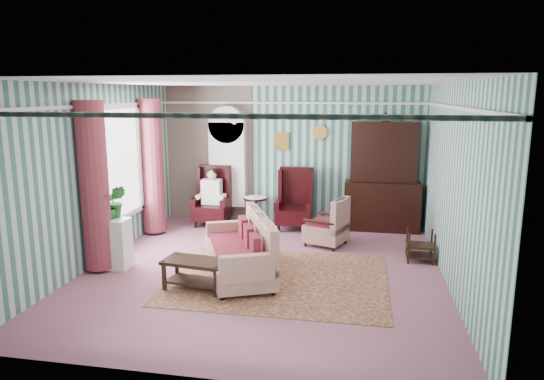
% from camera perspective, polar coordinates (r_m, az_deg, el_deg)
% --- Properties ---
extents(floor, '(6.00, 6.00, 0.00)m').
position_cam_1_polar(floor, '(7.75, -0.99, -9.44)').
color(floor, '#945667').
rests_on(floor, ground).
extents(room_shell, '(5.53, 6.02, 2.91)m').
position_cam_1_polar(room_shell, '(7.60, -5.36, 5.68)').
color(room_shell, '#35605B').
rests_on(room_shell, ground).
extents(bookcase, '(0.80, 0.28, 2.24)m').
position_cam_1_polar(bookcase, '(10.45, -5.20, 2.32)').
color(bookcase, white).
rests_on(bookcase, floor).
extents(dresser_hutch, '(1.50, 0.56, 2.36)m').
position_cam_1_polar(dresser_hutch, '(9.96, 12.94, 1.97)').
color(dresser_hutch, black).
rests_on(dresser_hutch, floor).
extents(wingback_left, '(0.76, 0.80, 1.25)m').
position_cam_1_polar(wingback_left, '(10.25, -7.08, -0.72)').
color(wingback_left, black).
rests_on(wingback_left, floor).
extents(wingback_right, '(0.76, 0.80, 1.25)m').
position_cam_1_polar(wingback_right, '(9.87, 2.66, -1.11)').
color(wingback_right, black).
rests_on(wingback_right, floor).
extents(seated_woman, '(0.44, 0.40, 1.18)m').
position_cam_1_polar(seated_woman, '(10.25, -7.07, -0.91)').
color(seated_woman, white).
rests_on(seated_woman, floor).
extents(round_side_table, '(0.50, 0.50, 0.60)m').
position_cam_1_polar(round_side_table, '(10.23, -1.96, -2.53)').
color(round_side_table, black).
rests_on(round_side_table, floor).
extents(nest_table, '(0.45, 0.38, 0.54)m').
position_cam_1_polar(nest_table, '(8.44, 17.05, -6.26)').
color(nest_table, black).
rests_on(nest_table, floor).
extents(plant_stand, '(0.55, 0.35, 0.80)m').
position_cam_1_polar(plant_stand, '(8.16, -18.30, -5.99)').
color(plant_stand, silver).
rests_on(plant_stand, floor).
extents(rug, '(3.20, 2.60, 0.01)m').
position_cam_1_polar(rug, '(7.42, 0.86, -10.35)').
color(rug, '#551C22').
rests_on(rug, floor).
extents(sofa, '(1.69, 2.15, 0.98)m').
position_cam_1_polar(sofa, '(7.38, -4.02, -6.50)').
color(sofa, beige).
rests_on(sofa, floor).
extents(floral_armchair, '(1.00, 0.97, 1.05)m').
position_cam_1_polar(floral_armchair, '(8.90, 6.40, -3.20)').
color(floral_armchair, '#B8AF8E').
rests_on(floral_armchair, floor).
extents(coffee_table, '(0.96, 0.58, 0.43)m').
position_cam_1_polar(coffee_table, '(7.07, -8.97, -9.79)').
color(coffee_table, black).
rests_on(coffee_table, floor).
extents(potted_plant_a, '(0.45, 0.40, 0.44)m').
position_cam_1_polar(potted_plant_a, '(7.96, -19.49, -1.87)').
color(potted_plant_a, '#26591B').
rests_on(potted_plant_a, plant_stand).
extents(potted_plant_b, '(0.34, 0.30, 0.52)m').
position_cam_1_polar(potted_plant_b, '(8.07, -17.81, -1.29)').
color(potted_plant_b, '#1A541B').
rests_on(potted_plant_b, plant_stand).
extents(potted_plant_c, '(0.26, 0.26, 0.40)m').
position_cam_1_polar(potted_plant_c, '(8.02, -18.69, -1.87)').
color(potted_plant_c, '#215019').
rests_on(potted_plant_c, plant_stand).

